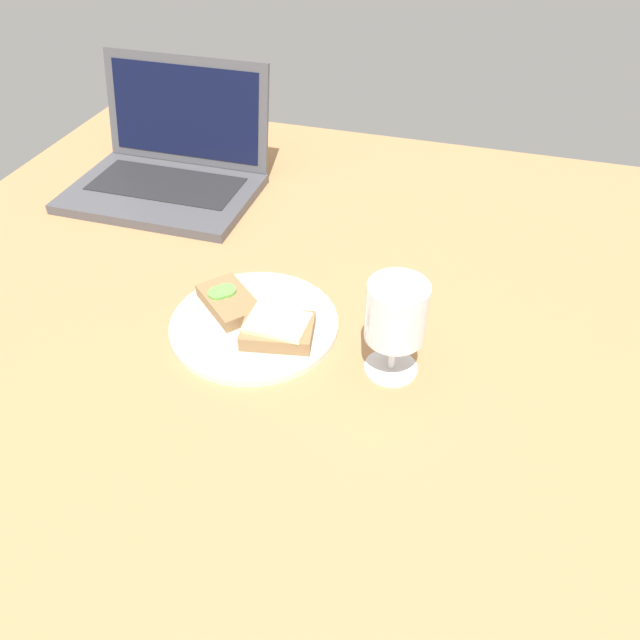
% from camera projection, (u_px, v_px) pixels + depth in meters
% --- Properties ---
extents(wooden_table, '(1.40, 1.40, 0.03)m').
position_uv_depth(wooden_table, '(286.00, 337.00, 0.92)').
color(wooden_table, '#B27F51').
rests_on(wooden_table, ground).
extents(plate, '(0.25, 0.25, 0.01)m').
position_uv_depth(plate, '(254.00, 324.00, 0.91)').
color(plate, silver).
rests_on(plate, wooden_table).
extents(sandwich_with_cheese, '(0.11, 0.09, 0.03)m').
position_uv_depth(sandwich_with_cheese, '(279.00, 329.00, 0.87)').
color(sandwich_with_cheese, '#937047').
rests_on(sandwich_with_cheese, plate).
extents(sandwich_with_cucumber, '(0.12, 0.12, 0.02)m').
position_uv_depth(sandwich_with_cucumber, '(229.00, 301.00, 0.93)').
color(sandwich_with_cucumber, '#937047').
rests_on(sandwich_with_cucumber, plate).
extents(wine_glass, '(0.08, 0.08, 0.14)m').
position_uv_depth(wine_glass, '(396.00, 317.00, 0.79)').
color(wine_glass, white).
rests_on(wine_glass, wooden_table).
extents(laptop, '(0.35, 0.28, 0.22)m').
position_uv_depth(laptop, '(169.00, 169.00, 1.21)').
color(laptop, '#4C4C51').
rests_on(laptop, wooden_table).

